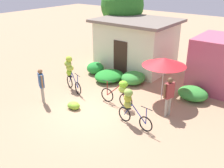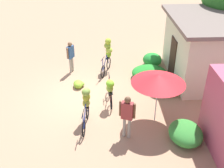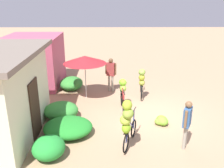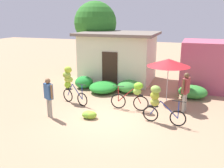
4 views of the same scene
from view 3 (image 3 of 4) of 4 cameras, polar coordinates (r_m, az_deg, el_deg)
The scene contains 13 objects.
ground_plane at distance 10.34m, azimuth 8.52°, elevation -7.03°, with size 60.00×60.00×0.00m, color #A38061.
shop_pink at distance 14.02m, azimuth -17.54°, elevation 5.14°, with size 3.20×2.80×2.62m, color #B34D67.
hedge_bush_front_left at distance 7.84m, azimuth -14.36°, elevation -14.00°, with size 1.01×0.99×0.67m, color #248D33.
hedge_bush_front_right at distance 8.90m, azimuth -10.07°, elevation -9.79°, with size 1.48×1.71×0.55m, color #23852A.
hedge_bush_mid at distance 10.06m, azimuth -11.59°, elevation -5.98°, with size 1.24×1.35×0.64m, color #378D37.
hedge_bush_by_door at distance 13.03m, azimuth -9.30°, elevation 0.17°, with size 1.39×1.17×0.63m, color #358D36.
market_umbrella at distance 11.37m, azimuth -6.26°, elevation 5.59°, with size 1.97×1.97×2.04m.
bicycle_leftmost at distance 7.64m, azimuth 3.60°, elevation -8.46°, with size 1.51×0.65×1.71m.
bicycle_near_pile at distance 10.56m, azimuth 2.50°, elevation -1.86°, with size 1.67×0.40×1.26m.
bicycle_center_loaded at distance 11.67m, azimuth 6.83°, elevation 0.74°, with size 1.64×0.42×1.45m.
banana_pile_on_ground at distance 9.66m, azimuth 11.33°, elevation -8.26°, with size 0.71×0.58×0.30m.
person_vendor at distance 8.07m, azimuth 16.86°, elevation -7.92°, with size 0.52×0.36×1.61m.
person_bystander at distance 12.38m, azimuth -0.29°, elevation 2.94°, with size 0.33×0.55×1.70m.
Camera 3 is at (-9.12, 1.62, 4.60)m, focal length 39.78 mm.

